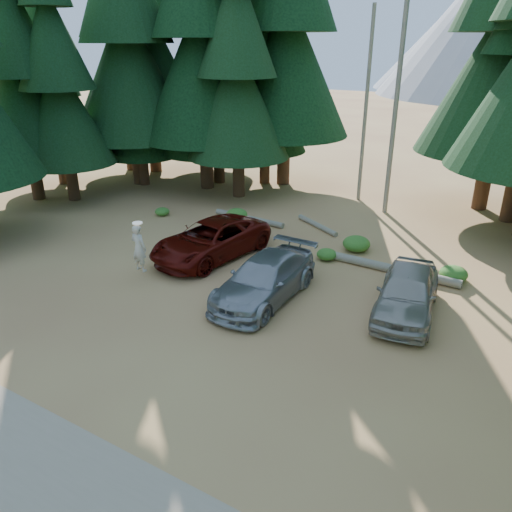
% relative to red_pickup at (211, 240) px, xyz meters
% --- Properties ---
extents(ground, '(160.00, 160.00, 0.00)m').
position_rel_red_pickup_xyz_m(ground, '(3.58, -5.00, -0.75)').
color(ground, '#A26A45').
rests_on(ground, ground).
extents(gravel_strip, '(26.00, 3.50, 0.01)m').
position_rel_red_pickup_xyz_m(gravel_strip, '(3.58, -11.50, -0.75)').
color(gravel_strip, tan).
rests_on(gravel_strip, ground).
extents(forest_belt_north, '(36.00, 7.00, 22.00)m').
position_rel_red_pickup_xyz_m(forest_belt_north, '(3.58, 10.00, -0.75)').
color(forest_belt_north, black).
rests_on(forest_belt_north, ground).
extents(forest_belt_west, '(6.00, 22.00, 22.00)m').
position_rel_red_pickup_xyz_m(forest_belt_west, '(-11.92, -1.00, -0.75)').
color(forest_belt_west, black).
rests_on(forest_belt_west, ground).
extents(snag_front, '(0.24, 0.24, 12.00)m').
position_rel_red_pickup_xyz_m(snag_front, '(4.38, 9.50, 5.25)').
color(snag_front, slate).
rests_on(snag_front, ground).
extents(snag_back, '(0.20, 0.20, 10.00)m').
position_rel_red_pickup_xyz_m(snag_back, '(2.38, 11.00, 4.25)').
color(snag_back, slate).
rests_on(snag_back, ground).
extents(mountain_peak, '(48.00, 50.00, 28.00)m').
position_rel_red_pickup_xyz_m(mountain_peak, '(0.99, 83.23, 11.95)').
color(mountain_peak, '#93979B').
rests_on(mountain_peak, ground).
extents(red_pickup, '(3.28, 5.74, 1.51)m').
position_rel_red_pickup_xyz_m(red_pickup, '(0.00, 0.00, 0.00)').
color(red_pickup, '#540C07').
rests_on(red_pickup, ground).
extents(silver_minivan_center, '(2.06, 5.06, 1.47)m').
position_rel_red_pickup_xyz_m(silver_minivan_center, '(3.72, -2.04, -0.02)').
color(silver_minivan_center, '#999CA0').
rests_on(silver_minivan_center, ground).
extents(silver_minivan_right, '(2.46, 4.74, 1.54)m').
position_rel_red_pickup_xyz_m(silver_minivan_right, '(8.21, -0.57, 0.02)').
color(silver_minivan_right, '#AAA397').
rests_on(silver_minivan_right, ground).
extents(frisbee_player, '(0.67, 0.46, 1.87)m').
position_rel_red_pickup_xyz_m(frisbee_player, '(-0.94, -3.17, 0.57)').
color(frisbee_player, beige).
rests_on(frisbee_player, ground).
extents(log_left, '(3.98, 0.51, 0.28)m').
position_rel_red_pickup_xyz_m(log_left, '(-1.00, 4.61, -0.61)').
color(log_left, slate).
rests_on(log_left, ground).
extents(log_mid, '(2.66, 1.68, 0.24)m').
position_rel_red_pickup_xyz_m(log_mid, '(2.32, 5.50, -0.63)').
color(log_mid, slate).
rests_on(log_mid, ground).
extents(log_right, '(5.34, 0.49, 0.34)m').
position_rel_red_pickup_xyz_m(log_right, '(6.85, 2.29, -0.58)').
color(log_right, slate).
rests_on(log_right, ground).
extents(shrub_far_left, '(1.07, 1.07, 0.59)m').
position_rel_red_pickup_xyz_m(shrub_far_left, '(-1.60, 4.42, -0.46)').
color(shrub_far_left, '#336E21').
rests_on(shrub_far_left, ground).
extents(shrub_left, '(0.93, 0.93, 0.51)m').
position_rel_red_pickup_xyz_m(shrub_left, '(-0.56, 3.20, -0.50)').
color(shrub_left, '#336E21').
rests_on(shrub_left, ground).
extents(shrub_center_left, '(1.16, 1.16, 0.64)m').
position_rel_red_pickup_xyz_m(shrub_center_left, '(4.95, 3.72, -0.44)').
color(shrub_center_left, '#336E21').
rests_on(shrub_center_left, ground).
extents(shrub_center_right, '(0.83, 0.83, 0.46)m').
position_rel_red_pickup_xyz_m(shrub_center_right, '(4.24, 2.18, -0.53)').
color(shrub_center_right, '#336E21').
rests_on(shrub_center_right, ground).
extents(shrub_right, '(1.03, 1.03, 0.57)m').
position_rel_red_pickup_xyz_m(shrub_right, '(9.10, 2.79, -0.47)').
color(shrub_right, '#336E21').
rests_on(shrub_right, ground).
extents(shrub_edge_west, '(0.74, 0.74, 0.41)m').
position_rel_red_pickup_xyz_m(shrub_edge_west, '(-5.30, 3.09, -0.55)').
color(shrub_edge_west, '#336E21').
rests_on(shrub_edge_west, ground).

